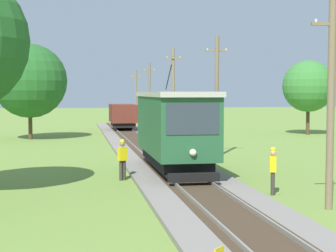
% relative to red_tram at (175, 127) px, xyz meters
% --- Properties ---
extents(red_tram, '(2.60, 8.54, 4.79)m').
position_rel_red_tram_xyz_m(red_tram, '(0.00, 0.00, 0.00)').
color(red_tram, '#235633').
rests_on(red_tram, rail_right).
extents(freight_car, '(2.40, 5.20, 2.31)m').
position_rel_red_tram_xyz_m(freight_car, '(-0.00, 28.18, -0.64)').
color(freight_car, maroon).
rests_on(freight_car, rail_right).
extents(utility_pole_near_tram, '(1.40, 0.28, 6.77)m').
position_rel_red_tram_xyz_m(utility_pole_near_tram, '(3.57, -8.35, 1.29)').
color(utility_pole_near_tram, '#7A664C').
rests_on(utility_pole_near_tram, ground).
extents(utility_pole_mid, '(1.40, 0.37, 7.03)m').
position_rel_red_tram_xyz_m(utility_pole_mid, '(3.57, 6.05, 1.42)').
color(utility_pole_mid, '#7A664C').
rests_on(utility_pole_mid, ground).
extents(utility_pole_far, '(1.40, 0.62, 7.54)m').
position_rel_red_tram_xyz_m(utility_pole_far, '(3.57, 20.27, 1.67)').
color(utility_pole_far, '#7A664C').
rests_on(utility_pole_far, ground).
extents(utility_pole_distant, '(1.40, 0.38, 7.06)m').
position_rel_red_tram_xyz_m(utility_pole_distant, '(3.57, 35.42, 1.43)').
color(utility_pole_distant, '#7A664C').
rests_on(utility_pole_distant, ground).
extents(utility_pole_horizon, '(1.40, 0.28, 6.74)m').
position_rel_red_tram_xyz_m(utility_pole_horizon, '(3.57, 49.07, 1.27)').
color(utility_pole_horizon, '#7A664C').
rests_on(utility_pole_horizon, ground).
extents(gravel_pile, '(2.82, 2.82, 1.33)m').
position_rel_red_tram_xyz_m(gravel_pile, '(3.75, 24.35, -1.53)').
color(gravel_pile, gray).
rests_on(gravel_pile, ground).
extents(track_worker, '(0.35, 0.44, 1.78)m').
position_rel_red_tram_xyz_m(track_worker, '(2.68, -5.62, -1.21)').
color(track_worker, '#38332D').
rests_on(track_worker, ground).
extents(second_worker, '(0.44, 0.37, 1.78)m').
position_rel_red_tram_xyz_m(second_worker, '(-2.52, -1.33, -1.21)').
color(second_worker, '#38332D').
rests_on(second_worker, ground).
extents(tree_left_far, '(5.96, 5.96, 7.70)m').
position_rel_red_tram_xyz_m(tree_left_far, '(-8.13, 20.48, 2.52)').
color(tree_left_far, '#4C3823').
rests_on(tree_left_far, ground).
extents(tree_horizon, '(4.61, 4.61, 6.66)m').
position_rel_red_tram_xyz_m(tree_horizon, '(16.03, 21.41, 2.15)').
color(tree_horizon, '#4C3823').
rests_on(tree_horizon, ground).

